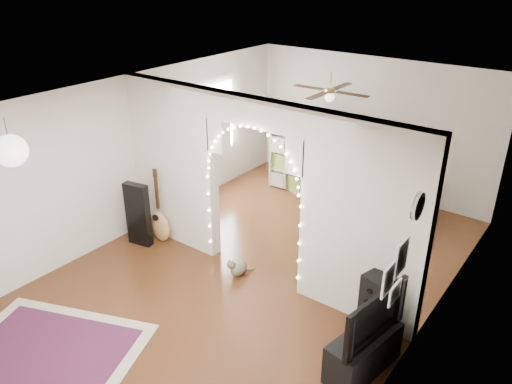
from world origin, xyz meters
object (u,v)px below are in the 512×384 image
Objects in this scene: acoustic_guitar at (159,215)px; dining_chair_right at (389,211)px; floor_speaker at (376,306)px; media_console at (363,353)px; dining_chair_left at (329,187)px; bookcase at (307,156)px; dining_table at (398,175)px.

acoustic_guitar is 4.06m from dining_chair_right.
media_console is at bearing -60.38° from floor_speaker.
floor_speaker reaches higher than dining_chair_left.
bookcase reaches higher than floor_speaker.
dining_chair_left is (-1.21, -0.39, -0.43)m from dining_table.
acoustic_guitar reaches higher than dining_table.
acoustic_guitar is at bearing -92.75° from bookcase.
acoustic_guitar is 1.99× the size of dining_chair_left.
media_console is at bearing -58.64° from dining_chair_right.
bookcase is 1.79m from dining_table.
dining_chair_left is at bearing 20.35° from bookcase.
dining_table reaches higher than dining_chair_left.
dining_chair_right is (1.34, -0.24, -0.03)m from dining_chair_left.
bookcase reaches higher than acoustic_guitar.
dining_table reaches higher than dining_chair_right.
dining_chair_right is (0.13, -0.63, -0.46)m from dining_table.
dining_table reaches higher than media_console.
acoustic_guitar is 3.48m from dining_chair_left.
media_console is 4.87m from bookcase.
acoustic_guitar is 0.85× the size of dining_table.
acoustic_guitar is 3.88m from floor_speaker.
bookcase is (0.96, 3.09, 0.31)m from acoustic_guitar.
floor_speaker reaches higher than media_console.
dining_table is (1.73, 0.44, -0.12)m from bookcase.
dining_chair_left is at bearing -171.70° from dining_table.
bookcase is at bearing 62.46° from acoustic_guitar.
acoustic_guitar is 3.26m from bookcase.
acoustic_guitar is 4.45m from dining_table.
dining_chair_right is at bearing 35.57° from acoustic_guitar.
dining_chair_right is at bearing -4.88° from dining_chair_left.
media_console is 4.41m from dining_table.
acoustic_guitar is at bearing -179.26° from media_console.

